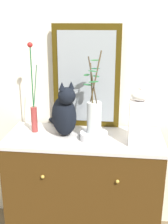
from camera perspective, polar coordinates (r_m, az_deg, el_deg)
name	(u,v)px	position (r m, az deg, el deg)	size (l,w,h in m)	color
wall_back	(89,67)	(2.18, 0.97, 8.89)	(4.40, 0.08, 2.60)	silver
sideboard	(84,190)	(2.21, 0.00, -15.31)	(1.09, 0.49, 0.87)	#42280D
mirror_leaning	(86,77)	(2.10, 0.48, 6.94)	(0.49, 0.03, 0.75)	#3C2D07
cat_sitting	(64,113)	(1.98, -3.97, -0.21)	(0.31, 0.42, 0.39)	black
vase_slim_green	(34,109)	(2.06, -9.99, 0.54)	(0.06, 0.04, 0.64)	maroon
bowl_porcelain	(94,136)	(1.94, 1.99, -4.80)	(0.19, 0.19, 0.05)	silver
vase_glass_clear	(94,114)	(1.89, 2.02, -0.45)	(0.13, 0.24, 0.54)	silver
jar_lidded_porcelain	(139,118)	(1.86, 10.86, -1.28)	(0.12, 0.12, 0.38)	silver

